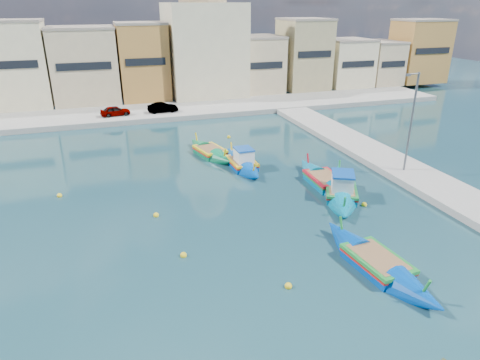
{
  "coord_description": "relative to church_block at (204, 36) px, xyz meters",
  "views": [
    {
      "loc": [
        -4.44,
        -19.57,
        12.61
      ],
      "look_at": [
        4.0,
        6.0,
        1.4
      ],
      "focal_mm": 32.0,
      "sensor_mm": 36.0,
      "label": 1
    }
  ],
  "objects": [
    {
      "name": "east_quay",
      "position": [
        8.0,
        -40.0,
        -8.16
      ],
      "size": [
        4.0,
        70.0,
        0.5
      ],
      "primitive_type": "cube",
      "color": "gray",
      "rests_on": "ground"
    },
    {
      "name": "church_block",
      "position": [
        0.0,
        0.0,
        0.0
      ],
      "size": [
        10.0,
        10.0,
        19.1
      ],
      "color": "beige",
      "rests_on": "ground"
    },
    {
      "name": "ground",
      "position": [
        -10.0,
        -40.0,
        -8.41
      ],
      "size": [
        160.0,
        160.0,
        0.0
      ],
      "primitive_type": "plane",
      "color": "#14323C",
      "rests_on": "ground"
    },
    {
      "name": "north_townhouses",
      "position": [
        -3.32,
        -0.64,
        -3.41
      ],
      "size": [
        83.2,
        7.87,
        10.19
      ],
      "color": "tan",
      "rests_on": "ground"
    },
    {
      "name": "luzzu_cyan_mid",
      "position": [
        0.76,
        -33.72,
        -8.14
      ],
      "size": [
        2.29,
        8.68,
        2.55
      ],
      "color": "#006997",
      "rests_on": "ground"
    },
    {
      "name": "luzzu_blue_cabin",
      "position": [
        -3.92,
        -28.26,
        -8.08
      ],
      "size": [
        2.03,
        7.66,
        2.7
      ],
      "color": "#0044A5",
      "rests_on": "ground"
    },
    {
      "name": "north_quay",
      "position": [
        -10.0,
        -8.0,
        -8.11
      ],
      "size": [
        80.0,
        8.0,
        0.6
      ],
      "primitive_type": "cube",
      "color": "gray",
      "rests_on": "ground"
    },
    {
      "name": "luzzu_blue_south",
      "position": [
        -2.01,
        -44.21,
        -8.14
      ],
      "size": [
        2.78,
        8.97,
        2.55
      ],
      "color": "#0040A3",
      "rests_on": "ground"
    },
    {
      "name": "mooring_buoys",
      "position": [
        -8.16,
        -34.41,
        -8.33
      ],
      "size": [
        19.86,
        24.67,
        0.36
      ],
      "color": "yellow",
      "rests_on": "ground"
    },
    {
      "name": "parked_cars",
      "position": [
        -21.03,
        -9.5,
        -7.21
      ],
      "size": [
        28.89,
        2.25,
        1.25
      ],
      "color": "#4C1919",
      "rests_on": "north_quay"
    },
    {
      "name": "luzzu_turquoise_cabin",
      "position": [
        0.87,
        -35.79,
        -8.05
      ],
      "size": [
        6.06,
        9.1,
        2.96
      ],
      "color": "#007498",
      "rests_on": "ground"
    },
    {
      "name": "luzzu_green",
      "position": [
        -5.67,
        -24.47,
        -8.15
      ],
      "size": [
        3.61,
        7.81,
        2.39
      ],
      "color": "#0B7447",
      "rests_on": "ground"
    },
    {
      "name": "quay_street_lamp",
      "position": [
        7.44,
        -34.0,
        -4.07
      ],
      "size": [
        1.18,
        0.16,
        8.0
      ],
      "color": "#595B60",
      "rests_on": "ground"
    }
  ]
}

